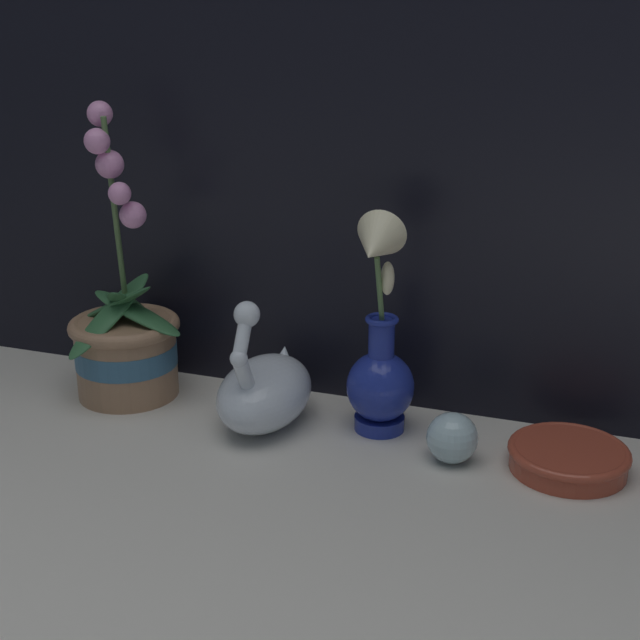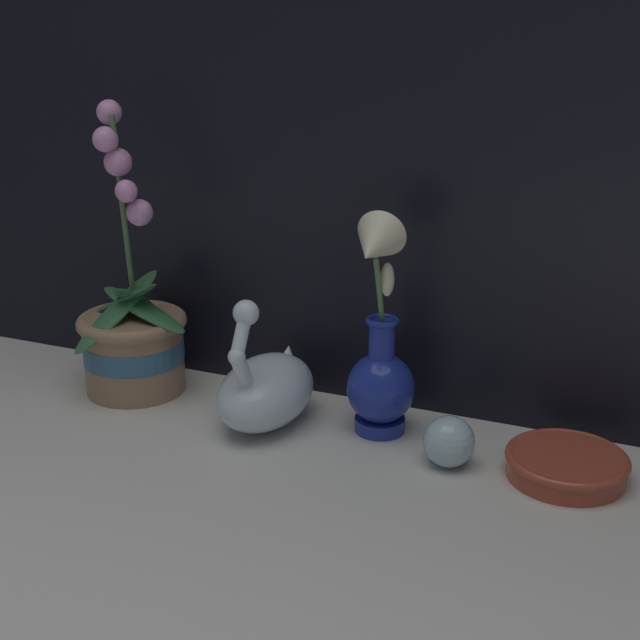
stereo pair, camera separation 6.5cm
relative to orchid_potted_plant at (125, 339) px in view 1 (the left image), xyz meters
The scene contains 6 objects.
ground_plane 0.36m from the orchid_potted_plant, 22.75° to the right, with size 2.80×2.80×0.00m, color beige.
orchid_potted_plant is the anchor object (origin of this frame).
swan_figurine 0.23m from the orchid_potted_plant, ahead, with size 0.12×0.19×0.19m.
blue_vase 0.38m from the orchid_potted_plant, ahead, with size 0.09×0.12×0.31m.
glass_sphere 0.50m from the orchid_potted_plant, ahead, with size 0.07×0.07×0.07m.
amber_dish 0.64m from the orchid_potted_plant, ahead, with size 0.15×0.15×0.03m.
Camera 1 is at (0.35, -0.91, 0.54)m, focal length 50.00 mm.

